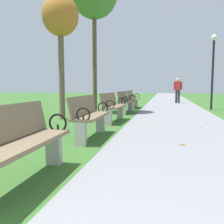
# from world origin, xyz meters

# --- Properties ---
(paved_walkway) EXTENTS (2.94, 44.00, 0.02)m
(paved_walkway) POSITION_xyz_m (1.47, 18.00, 0.01)
(paved_walkway) COLOR gray
(paved_walkway) RESTS_ON ground
(park_bench_2) EXTENTS (0.50, 1.61, 0.90)m
(park_bench_2) POSITION_xyz_m (-0.50, 2.52, 0.49)
(park_bench_2) COLOR #7A664C
(park_bench_2) RESTS_ON ground
(park_bench_3) EXTENTS (0.49, 1.61, 0.90)m
(park_bench_3) POSITION_xyz_m (-0.50, 5.07, 0.49)
(park_bench_3) COLOR #7A664C
(park_bench_3) RESTS_ON ground
(park_bench_4) EXTENTS (0.54, 1.62, 0.90)m
(park_bench_4) POSITION_xyz_m (-0.50, 7.50, 0.49)
(park_bench_4) COLOR #7A664C
(park_bench_4) RESTS_ON ground
(park_bench_5) EXTENTS (0.54, 1.62, 0.90)m
(park_bench_5) POSITION_xyz_m (-0.50, 10.10, 0.49)
(park_bench_5) COLOR #7A664C
(park_bench_5) RESTS_ON ground
(park_bench_6) EXTENTS (0.50, 1.61, 0.90)m
(park_bench_6) POSITION_xyz_m (-0.50, 12.40, 0.49)
(park_bench_6) COLOR #7A664C
(park_bench_6) RESTS_ON ground
(tree_1) EXTENTS (1.18, 1.18, 4.04)m
(tree_1) POSITION_xyz_m (-2.31, 7.77, 3.28)
(tree_1) COLOR brown
(tree_1) RESTS_ON ground
(pedestrian_walking) EXTENTS (0.53, 0.26, 1.62)m
(pedestrian_walking) POSITION_xyz_m (1.91, 16.44, 0.93)
(pedestrian_walking) COLOR #2D2D38
(pedestrian_walking) RESTS_ON paved_walkway
(lamp_post) EXTENTS (0.28, 0.28, 3.48)m
(lamp_post) POSITION_xyz_m (3.24, 12.35, 2.31)
(lamp_post) COLOR black
(lamp_post) RESTS_ON ground
(scattered_leaves) EXTENTS (4.60, 16.42, 0.02)m
(scattered_leaves) POSITION_xyz_m (0.23, 7.66, 0.01)
(scattered_leaves) COLOR #93511E
(scattered_leaves) RESTS_ON ground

